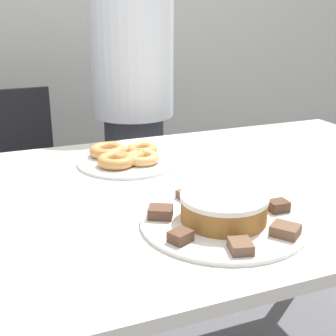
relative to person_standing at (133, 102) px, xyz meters
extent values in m
cube|color=silver|center=(-0.11, -0.85, -0.09)|extent=(1.75, 1.05, 0.03)
cylinder|color=silver|center=(0.71, -0.38, -0.48)|extent=(0.06, 0.06, 0.74)
cylinder|color=#383842|center=(0.00, 0.00, -0.46)|extent=(0.27, 0.27, 0.79)
cylinder|color=silver|center=(0.00, 0.00, 0.25)|extent=(0.36, 0.36, 0.63)
cylinder|color=black|center=(-0.53, 0.01, -0.84)|extent=(0.44, 0.44, 0.01)
cylinder|color=#262626|center=(-0.53, 0.01, -0.62)|extent=(0.06, 0.06, 0.43)
cube|color=black|center=(-0.53, 0.01, -0.39)|extent=(0.45, 0.45, 0.04)
cube|color=black|center=(-0.53, 0.22, -0.16)|extent=(0.40, 0.04, 0.42)
cylinder|color=white|center=(-0.14, -1.10, -0.07)|extent=(0.39, 0.39, 0.01)
cylinder|color=white|center=(-0.21, -0.59, -0.07)|extent=(0.33, 0.33, 0.01)
cylinder|color=#9E662D|center=(-0.14, -1.10, -0.04)|extent=(0.20, 0.20, 0.05)
cylinder|color=white|center=(-0.14, -1.10, -0.01)|extent=(0.20, 0.20, 0.01)
cube|color=brown|center=(-0.16, -0.96, -0.06)|extent=(0.05, 0.05, 0.02)
cube|color=brown|center=(-0.27, -1.03, -0.05)|extent=(0.07, 0.07, 0.03)
cube|color=brown|center=(-0.27, -1.16, -0.05)|extent=(0.06, 0.05, 0.02)
cube|color=brown|center=(-0.17, -1.24, -0.06)|extent=(0.06, 0.06, 0.02)
cube|color=brown|center=(-0.05, -1.22, -0.05)|extent=(0.07, 0.08, 0.02)
cube|color=#513828|center=(0.01, -1.11, -0.05)|extent=(0.05, 0.04, 0.03)
cube|color=brown|center=(-0.04, -0.99, -0.05)|extent=(0.08, 0.08, 0.02)
torus|color=#C68447|center=(-0.21, -0.59, -0.05)|extent=(0.11, 0.11, 0.03)
torus|color=#D18E4C|center=(-0.26, -0.53, -0.05)|extent=(0.12, 0.12, 0.04)
torus|color=#D18E4C|center=(-0.26, -0.63, -0.05)|extent=(0.12, 0.12, 0.03)
torus|color=#E5AD66|center=(-0.18, -0.63, -0.05)|extent=(0.11, 0.11, 0.03)
torus|color=#D18E4C|center=(-0.15, -0.56, -0.05)|extent=(0.11, 0.11, 0.03)
camera|label=1|loc=(-0.62, -1.97, 0.41)|focal=50.00mm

